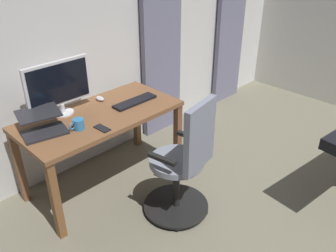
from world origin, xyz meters
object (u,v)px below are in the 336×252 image
computer_mouse (100,98)px  desk (101,123)px  computer_keyboard (135,102)px  mug_coffee (78,124)px  office_chair (184,166)px  cell_phone_face_up (102,128)px  computer_monitor (59,85)px  laptop (42,125)px

computer_mouse → desk: bearing=53.7°
computer_keyboard → desk: bearing=-7.8°
computer_keyboard → mug_coffee: size_ratio=3.33×
desk → office_chair: 0.85m
cell_phone_face_up → computer_monitor: bearing=-84.4°
laptop → mug_coffee: bearing=154.8°
cell_phone_face_up → mug_coffee: size_ratio=1.10×
desk → laptop: size_ratio=3.56×
computer_keyboard → computer_mouse: computer_mouse is taller
computer_keyboard → laptop: size_ratio=1.11×
laptop → computer_mouse: (-0.66, -0.16, -0.04)m
computer_monitor → computer_keyboard: bearing=154.2°
desk → mug_coffee: bearing=21.2°
desk → office_chair: bearing=104.8°
computer_monitor → mug_coffee: (0.06, 0.34, -0.22)m
mug_coffee → cell_phone_face_up: bearing=136.1°
computer_monitor → computer_mouse: size_ratio=5.87×
mug_coffee → laptop: bearing=-37.7°
desk → mug_coffee: size_ratio=10.67×
computer_monitor → laptop: computer_monitor is taller
computer_keyboard → cell_phone_face_up: (0.50, 0.19, -0.01)m
laptop → computer_mouse: laptop is taller
computer_monitor → laptop: size_ratio=1.49×
laptop → computer_mouse: 0.68m
computer_monitor → computer_keyboard: computer_monitor is taller
computer_keyboard → cell_phone_face_up: 0.53m
computer_mouse → cell_phone_face_up: bearing=56.2°
office_chair → laptop: bearing=118.9°
office_chair → laptop: office_chair is taller
office_chair → computer_keyboard: bearing=68.7°
cell_phone_face_up → computer_keyboard: bearing=-163.1°
computer_keyboard → cell_phone_face_up: bearing=20.5°
computer_monitor → mug_coffee: computer_monitor is taller
computer_keyboard → computer_mouse: 0.33m
computer_mouse → mug_coffee: mug_coffee is taller
computer_monitor → laptop: 0.38m
office_chair → desk: bearing=94.4°
computer_mouse → cell_phone_face_up: (0.31, 0.46, -0.01)m
office_chair → computer_monitor: size_ratio=1.83×
office_chair → laptop: size_ratio=2.72×
desk → mug_coffee: (0.28, 0.11, 0.14)m
laptop → desk: bearing=-174.5°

